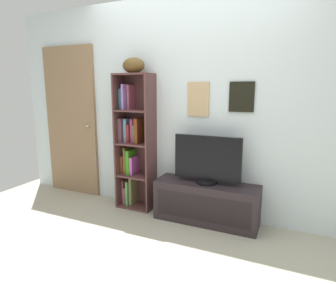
% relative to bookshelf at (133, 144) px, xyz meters
% --- Properties ---
extents(ground, '(5.20, 5.20, 0.04)m').
position_rel_bookshelf_xyz_m(ground, '(0.66, -1.00, -0.79)').
color(ground, '#A7A38D').
extents(back_wall, '(4.80, 0.08, 2.42)m').
position_rel_bookshelf_xyz_m(back_wall, '(0.66, 0.13, 0.44)').
color(back_wall, silver).
rests_on(back_wall, ground).
extents(bookshelf, '(0.44, 0.27, 1.60)m').
position_rel_bookshelf_xyz_m(bookshelf, '(0.00, 0.00, 0.00)').
color(bookshelf, '#543131').
rests_on(bookshelf, ground).
extents(football, '(0.28, 0.18, 0.17)m').
position_rel_bookshelf_xyz_m(football, '(0.04, -0.03, 0.91)').
color(football, brown).
rests_on(football, bookshelf).
extents(tv_stand, '(1.11, 0.34, 0.44)m').
position_rel_bookshelf_xyz_m(tv_stand, '(0.93, -0.07, -0.55)').
color(tv_stand, '#292124').
rests_on(tv_stand, ground).
extents(television, '(0.71, 0.22, 0.51)m').
position_rel_bookshelf_xyz_m(television, '(0.93, -0.07, -0.09)').
color(television, black).
rests_on(television, tv_stand).
extents(door, '(0.81, 0.09, 1.97)m').
position_rel_bookshelf_xyz_m(door, '(-1.02, 0.08, 0.21)').
color(door, '#88694B').
rests_on(door, ground).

